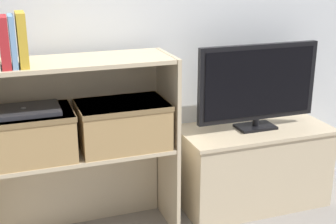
{
  "coord_description": "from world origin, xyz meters",
  "views": [
    {
      "loc": [
        -0.78,
        -2.02,
        1.41
      ],
      "look_at": [
        0.0,
        0.17,
        0.65
      ],
      "focal_mm": 50.0,
      "sensor_mm": 36.0,
      "label": 1
    }
  ],
  "objects_px": {
    "book_mustard": "(22,39)",
    "storage_basket_right": "(123,123)",
    "tv_stand": "(253,166)",
    "book_crimson": "(4,42)",
    "laptop": "(24,110)",
    "book_skyblue": "(13,41)",
    "tv": "(258,84)",
    "storage_basket_left": "(26,134)"
  },
  "relations": [
    {
      "from": "book_mustard",
      "to": "storage_basket_right",
      "type": "distance_m",
      "value": 0.64
    },
    {
      "from": "tv_stand",
      "to": "book_mustard",
      "type": "height_order",
      "value": "book_mustard"
    },
    {
      "from": "book_crimson",
      "to": "laptop",
      "type": "relative_size",
      "value": 0.68
    },
    {
      "from": "book_skyblue",
      "to": "storage_basket_right",
      "type": "relative_size",
      "value": 0.5
    },
    {
      "from": "book_skyblue",
      "to": "laptop",
      "type": "height_order",
      "value": "book_skyblue"
    },
    {
      "from": "tv_stand",
      "to": "book_skyblue",
      "type": "height_order",
      "value": "book_skyblue"
    },
    {
      "from": "tv",
      "to": "book_mustard",
      "type": "height_order",
      "value": "book_mustard"
    },
    {
      "from": "book_mustard",
      "to": "tv",
      "type": "bearing_deg",
      "value": 4.38
    },
    {
      "from": "book_mustard",
      "to": "storage_basket_left",
      "type": "relative_size",
      "value": 0.53
    },
    {
      "from": "book_crimson",
      "to": "storage_basket_left",
      "type": "height_order",
      "value": "book_crimson"
    },
    {
      "from": "storage_basket_right",
      "to": "book_crimson",
      "type": "bearing_deg",
      "value": -174.52
    },
    {
      "from": "tv_stand",
      "to": "tv",
      "type": "distance_m",
      "value": 0.5
    },
    {
      "from": "tv",
      "to": "book_crimson",
      "type": "distance_m",
      "value": 1.36
    },
    {
      "from": "book_skyblue",
      "to": "book_mustard",
      "type": "relative_size",
      "value": 0.95
    },
    {
      "from": "book_crimson",
      "to": "book_mustard",
      "type": "distance_m",
      "value": 0.07
    },
    {
      "from": "storage_basket_left",
      "to": "laptop",
      "type": "xyz_separation_m",
      "value": [
        0.0,
        -0.0,
        0.12
      ]
    },
    {
      "from": "storage_basket_left",
      "to": "laptop",
      "type": "height_order",
      "value": "laptop"
    },
    {
      "from": "tv",
      "to": "storage_basket_right",
      "type": "height_order",
      "value": "tv"
    },
    {
      "from": "book_skyblue",
      "to": "book_mustard",
      "type": "xyz_separation_m",
      "value": [
        0.04,
        0.0,
        0.01
      ]
    },
    {
      "from": "tv_stand",
      "to": "storage_basket_left",
      "type": "relative_size",
      "value": 1.95
    },
    {
      "from": "book_crimson",
      "to": "book_skyblue",
      "type": "bearing_deg",
      "value": 0.0
    },
    {
      "from": "book_mustard",
      "to": "storage_basket_right",
      "type": "height_order",
      "value": "book_mustard"
    },
    {
      "from": "tv_stand",
      "to": "laptop",
      "type": "relative_size",
      "value": 2.66
    },
    {
      "from": "book_crimson",
      "to": "storage_basket_right",
      "type": "height_order",
      "value": "book_crimson"
    },
    {
      "from": "book_crimson",
      "to": "storage_basket_left",
      "type": "bearing_deg",
      "value": 43.49
    },
    {
      "from": "book_crimson",
      "to": "laptop",
      "type": "xyz_separation_m",
      "value": [
        0.05,
        0.05,
        -0.33
      ]
    },
    {
      "from": "tv",
      "to": "book_crimson",
      "type": "relative_size",
      "value": 3.25
    },
    {
      "from": "book_crimson",
      "to": "book_mustard",
      "type": "height_order",
      "value": "book_mustard"
    },
    {
      "from": "storage_basket_left",
      "to": "laptop",
      "type": "distance_m",
      "value": 0.12
    },
    {
      "from": "book_skyblue",
      "to": "book_mustard",
      "type": "bearing_deg",
      "value": 0.0
    },
    {
      "from": "tv",
      "to": "book_skyblue",
      "type": "height_order",
      "value": "book_skyblue"
    },
    {
      "from": "storage_basket_left",
      "to": "storage_basket_right",
      "type": "bearing_deg",
      "value": 0.0
    },
    {
      "from": "tv_stand",
      "to": "laptop",
      "type": "bearing_deg",
      "value": -177.89
    },
    {
      "from": "book_crimson",
      "to": "tv_stand",
      "type": "bearing_deg",
      "value": 4.2
    },
    {
      "from": "tv_stand",
      "to": "storage_basket_right",
      "type": "bearing_deg",
      "value": -176.64
    },
    {
      "from": "storage_basket_right",
      "to": "tv",
      "type": "bearing_deg",
      "value": 3.25
    },
    {
      "from": "storage_basket_left",
      "to": "tv",
      "type": "bearing_deg",
      "value": 2.04
    },
    {
      "from": "tv",
      "to": "storage_basket_left",
      "type": "xyz_separation_m",
      "value": [
        -1.27,
        -0.05,
        -0.12
      ]
    },
    {
      "from": "storage_basket_left",
      "to": "storage_basket_right",
      "type": "xyz_separation_m",
      "value": [
        0.47,
        0.0,
        0.0
      ]
    },
    {
      "from": "tv_stand",
      "to": "book_mustard",
      "type": "relative_size",
      "value": 3.69
    },
    {
      "from": "book_skyblue",
      "to": "storage_basket_left",
      "type": "height_order",
      "value": "book_skyblue"
    },
    {
      "from": "book_mustard",
      "to": "storage_basket_right",
      "type": "bearing_deg",
      "value": 6.37
    }
  ]
}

